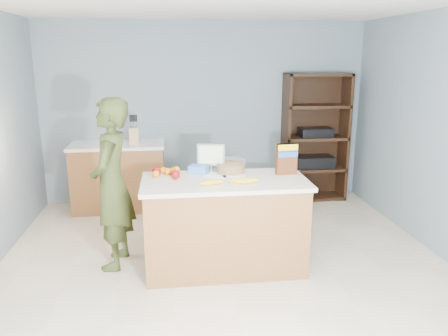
{
  "coord_description": "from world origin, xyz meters",
  "views": [
    {
      "loc": [
        -0.49,
        -3.62,
        2.03
      ],
      "look_at": [
        0.0,
        0.35,
        1.0
      ],
      "focal_mm": 35.0,
      "sensor_mm": 36.0,
      "label": 1
    }
  ],
  "objects": [
    {
      "name": "walls",
      "position": [
        0.0,
        0.0,
        1.65
      ],
      "size": [
        4.52,
        5.02,
        2.51
      ],
      "color": "slate",
      "rests_on": "ground"
    },
    {
      "name": "shelving_unit",
      "position": [
        1.55,
        2.35,
        0.86
      ],
      "size": [
        0.9,
        0.4,
        1.8
      ],
      "color": "black",
      "rests_on": "ground"
    },
    {
      "name": "tv",
      "position": [
        -0.1,
        0.62,
        1.06
      ],
      "size": [
        0.28,
        0.12,
        0.28
      ],
      "color": "silver",
      "rests_on": "counter_peninsula"
    },
    {
      "name": "person",
      "position": [
        -1.07,
        0.5,
        0.83
      ],
      "size": [
        0.47,
        0.65,
        1.66
      ],
      "primitive_type": "imported",
      "rotation": [
        0.0,
        0.0,
        -1.69
      ],
      "color": "#333D1A",
      "rests_on": "ground"
    },
    {
      "name": "knife_block",
      "position": [
        -0.97,
        2.13,
        1.02
      ],
      "size": [
        0.12,
        0.1,
        0.31
      ],
      "color": "tan",
      "rests_on": "back_cabinet"
    },
    {
      "name": "bananas",
      "position": [
        0.0,
        0.15,
        0.92
      ],
      "size": [
        0.56,
        0.14,
        0.05
      ],
      "color": "yellow",
      "rests_on": "counter_peninsula"
    },
    {
      "name": "oranges",
      "position": [
        -0.54,
        0.53,
        0.93
      ],
      "size": [
        0.27,
        0.22,
        0.07
      ],
      "color": "orange",
      "rests_on": "counter_peninsula"
    },
    {
      "name": "cereal_box",
      "position": [
        0.62,
        0.42,
        1.08
      ],
      "size": [
        0.21,
        0.09,
        0.3
      ],
      "color": "#592B14",
      "rests_on": "counter_peninsula"
    },
    {
      "name": "back_cabinet",
      "position": [
        -1.2,
        2.2,
        0.45
      ],
      "size": [
        1.24,
        0.62,
        0.9
      ],
      "color": "brown",
      "rests_on": "ground"
    },
    {
      "name": "counter_peninsula",
      "position": [
        0.0,
        0.3,
        0.42
      ],
      "size": [
        1.56,
        0.76,
        0.9
      ],
      "color": "brown",
      "rests_on": "ground"
    },
    {
      "name": "apples",
      "position": [
        -0.55,
        0.45,
        0.94
      ],
      "size": [
        0.27,
        0.23,
        0.09
      ],
      "color": "maroon",
      "rests_on": "counter_peninsula"
    },
    {
      "name": "blue_carton",
      "position": [
        -0.23,
        0.55,
        0.94
      ],
      "size": [
        0.21,
        0.18,
        0.08
      ],
      "primitive_type": "cube",
      "rotation": [
        0.0,
        0.0,
        -0.39
      ],
      "color": "blue",
      "rests_on": "counter_peninsula"
    },
    {
      "name": "floor",
      "position": [
        0.0,
        0.0,
        0.0
      ],
      "size": [
        4.5,
        5.0,
        0.02
      ],
      "primitive_type": "cube",
      "color": "beige",
      "rests_on": "ground"
    },
    {
      "name": "salad_bowl",
      "position": [
        0.09,
        0.56,
        0.96
      ],
      "size": [
        0.3,
        0.3,
        0.13
      ],
      "color": "#267219",
      "rests_on": "counter_peninsula"
    },
    {
      "name": "envelopes",
      "position": [
        0.01,
        0.41,
        0.9
      ],
      "size": [
        0.42,
        0.15,
        0.0
      ],
      "color": "white",
      "rests_on": "counter_peninsula"
    }
  ]
}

